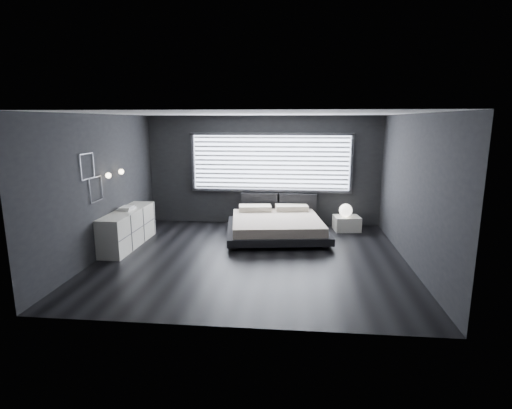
# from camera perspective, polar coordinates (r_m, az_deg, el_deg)

# --- Properties ---
(room) EXTENTS (6.04, 6.00, 2.80)m
(room) POSITION_cam_1_polar(r_m,az_deg,el_deg) (7.66, -0.63, 2.35)
(room) COLOR black
(room) RESTS_ON ground
(window) EXTENTS (4.14, 0.09, 1.52)m
(window) POSITION_cam_1_polar(r_m,az_deg,el_deg) (10.28, 2.14, 5.98)
(window) COLOR white
(window) RESTS_ON ground
(headboard) EXTENTS (1.96, 0.16, 0.52)m
(headboard) POSITION_cam_1_polar(r_m,az_deg,el_deg) (10.37, 3.24, 0.21)
(headboard) COLOR black
(headboard) RESTS_ON ground
(sconce_near) EXTENTS (0.18, 0.11, 0.11)m
(sconce_near) POSITION_cam_1_polar(r_m,az_deg,el_deg) (8.49, -20.36, 3.91)
(sconce_near) COLOR silver
(sconce_near) RESTS_ON ground
(sconce_far) EXTENTS (0.18, 0.11, 0.11)m
(sconce_far) POSITION_cam_1_polar(r_m,az_deg,el_deg) (9.03, -18.72, 4.46)
(sconce_far) COLOR silver
(sconce_far) RESTS_ON ground
(wall_art_upper) EXTENTS (0.01, 0.48, 0.48)m
(wall_art_upper) POSITION_cam_1_polar(r_m,az_deg,el_deg) (7.97, -22.96, 5.05)
(wall_art_upper) COLOR #47474C
(wall_art_upper) RESTS_ON ground
(wall_art_lower) EXTENTS (0.01, 0.48, 0.48)m
(wall_art_lower) POSITION_cam_1_polar(r_m,az_deg,el_deg) (8.25, -21.88, 2.04)
(wall_art_lower) COLOR #47474C
(wall_art_lower) RESTS_ON ground
(bed) EXTENTS (2.54, 2.46, 0.58)m
(bed) POSITION_cam_1_polar(r_m,az_deg,el_deg) (9.37, 2.89, -2.94)
(bed) COLOR black
(bed) RESTS_ON ground
(nightstand) EXTENTS (0.68, 0.59, 0.36)m
(nightstand) POSITION_cam_1_polar(r_m,az_deg,el_deg) (10.13, 12.82, -2.64)
(nightstand) COLOR silver
(nightstand) RESTS_ON ground
(orb_lamp) EXTENTS (0.32, 0.32, 0.32)m
(orb_lamp) POSITION_cam_1_polar(r_m,az_deg,el_deg) (10.02, 12.69, -0.81)
(orb_lamp) COLOR white
(orb_lamp) RESTS_ON nightstand
(dresser) EXTENTS (0.58, 1.97, 0.79)m
(dresser) POSITION_cam_1_polar(r_m,az_deg,el_deg) (9.08, -17.97, -3.22)
(dresser) COLOR silver
(dresser) RESTS_ON ground
(book_stack) EXTENTS (0.30, 0.38, 0.07)m
(book_stack) POSITION_cam_1_polar(r_m,az_deg,el_deg) (9.02, -18.01, -0.52)
(book_stack) COLOR silver
(book_stack) RESTS_ON dresser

